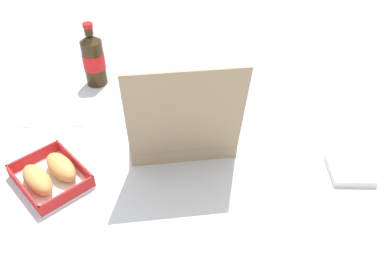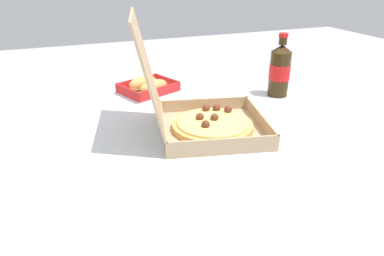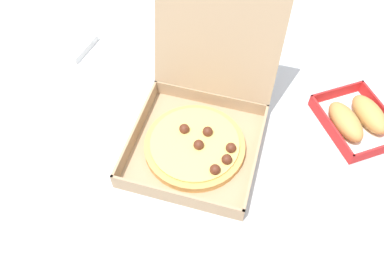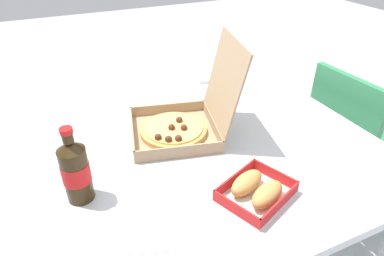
{
  "view_description": "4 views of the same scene",
  "coord_description": "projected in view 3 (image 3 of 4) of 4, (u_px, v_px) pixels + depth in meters",
  "views": [
    {
      "loc": [
        0.31,
        0.78,
        1.49
      ],
      "look_at": [
        -0.0,
        -0.05,
        0.77
      ],
      "focal_mm": 37.11,
      "sensor_mm": 36.0,
      "label": 1
    },
    {
      "loc": [
        -0.8,
        0.27,
        1.16
      ],
      "look_at": [
        -0.04,
        -0.02,
        0.77
      ],
      "focal_mm": 32.17,
      "sensor_mm": 36.0,
      "label": 2
    },
    {
      "loc": [
        0.04,
        -0.64,
        1.52
      ],
      "look_at": [
        0.01,
        -0.08,
        0.77
      ],
      "focal_mm": 38.16,
      "sensor_mm": 36.0,
      "label": 3
    },
    {
      "loc": [
        0.94,
        -0.46,
        1.38
      ],
      "look_at": [
        0.05,
        -0.05,
        0.75
      ],
      "focal_mm": 31.33,
      "sensor_mm": 36.0,
      "label": 4
    }
  ],
  "objects": [
    {
      "name": "chair",
      "position": [
        218.0,
        6.0,
        1.67
      ],
      "size": [
        0.42,
        0.42,
        0.83
      ],
      "color": "#338451",
      "rests_on": "ground_plane"
    },
    {
      "name": "dining_table",
      "position": [
        190.0,
        129.0,
        1.07
      ],
      "size": [
        1.23,
        1.06,
        0.72
      ],
      "color": "silver",
      "rests_on": "ground_plane"
    },
    {
      "name": "paper_menu",
      "position": [
        357.0,
        246.0,
        0.81
      ],
      "size": [
        0.25,
        0.21,
        0.0
      ],
      "primitive_type": "cube",
      "rotation": [
        0.0,
        0.0,
        -0.33
      ],
      "color": "white",
      "rests_on": "dining_table"
    },
    {
      "name": "bread_side_box",
      "position": [
        357.0,
        119.0,
        0.97
      ],
      "size": [
        0.21,
        0.23,
        0.06
      ],
      "color": "white",
      "rests_on": "dining_table"
    },
    {
      "name": "pizza_box_open",
      "position": [
        199.0,
        126.0,
        0.93
      ],
      "size": [
        0.36,
        0.41,
        0.33
      ],
      "color": "tan",
      "rests_on": "dining_table"
    },
    {
      "name": "napkin_pile",
      "position": [
        71.0,
        44.0,
        1.15
      ],
      "size": [
        0.14,
        0.14,
        0.02
      ],
      "primitive_type": "cube",
      "rotation": [
        0.0,
        0.0,
        -0.38
      ],
      "color": "white",
      "rests_on": "dining_table"
    },
    {
      "name": "ground_plane",
      "position": [
        191.0,
        228.0,
        1.6
      ],
      "size": [
        10.0,
        10.0,
        0.0
      ],
      "primitive_type": "plane",
      "color": "#B2B2B7"
    }
  ]
}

